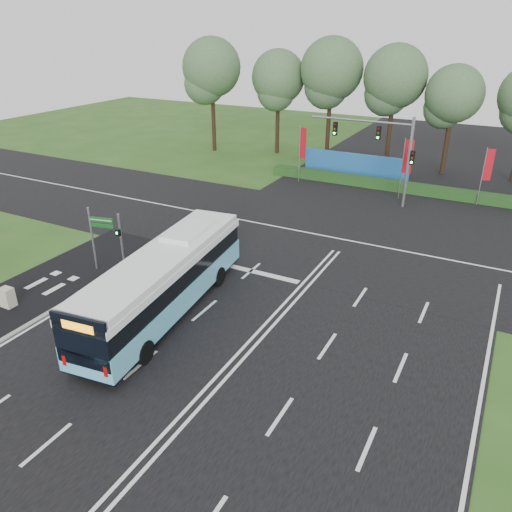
% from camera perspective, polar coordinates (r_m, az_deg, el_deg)
% --- Properties ---
extents(ground, '(120.00, 120.00, 0.00)m').
position_cam_1_polar(ground, '(24.19, 0.72, -8.23)').
color(ground, '#2A511B').
rests_on(ground, ground).
extents(road_main, '(20.00, 120.00, 0.04)m').
position_cam_1_polar(road_main, '(24.18, 0.73, -8.19)').
color(road_main, black).
rests_on(road_main, ground).
extents(road_cross, '(120.00, 14.00, 0.05)m').
position_cam_1_polar(road_cross, '(34.07, 9.96, 1.84)').
color(road_cross, black).
rests_on(road_cross, ground).
extents(bike_path, '(5.00, 18.00, 0.06)m').
position_cam_1_polar(bike_path, '(29.49, -24.41, -4.05)').
color(bike_path, black).
rests_on(bike_path, ground).
extents(kerb_strip, '(0.25, 18.00, 0.12)m').
position_cam_1_polar(kerb_strip, '(27.77, -21.27, -5.23)').
color(kerb_strip, gray).
rests_on(kerb_strip, ground).
extents(city_bus, '(4.03, 12.72, 3.59)m').
position_cam_1_polar(city_bus, '(24.90, -10.36, -2.80)').
color(city_bus, '#58ACCC').
rests_on(city_bus, ground).
extents(pedestrian_signal, '(0.30, 0.42, 3.44)m').
position_cam_1_polar(pedestrian_signal, '(29.97, -15.22, 1.84)').
color(pedestrian_signal, gray).
rests_on(pedestrian_signal, ground).
extents(street_sign, '(1.49, 0.42, 3.89)m').
position_cam_1_polar(street_sign, '(29.93, -17.76, 2.67)').
color(street_sign, gray).
rests_on(street_sign, ground).
extents(utility_cabinet, '(0.66, 0.56, 1.09)m').
position_cam_1_polar(utility_cabinet, '(28.55, -26.54, -4.30)').
color(utility_cabinet, '#C0B59B').
rests_on(utility_cabinet, ground).
extents(banner_flag_left, '(0.71, 0.29, 5.05)m').
position_cam_1_polar(banner_flag_left, '(45.40, 5.28, 12.33)').
color(banner_flag_left, gray).
rests_on(banner_flag_left, ground).
extents(banner_flag_mid, '(0.74, 0.17, 5.04)m').
position_cam_1_polar(banner_flag_mid, '(42.29, 16.79, 10.41)').
color(banner_flag_mid, gray).
rests_on(banner_flag_mid, ground).
extents(banner_flag_right, '(0.65, 0.27, 4.62)m').
position_cam_1_polar(banner_flag_right, '(43.16, 24.88, 9.08)').
color(banner_flag_right, gray).
rests_on(banner_flag_right, ground).
extents(traffic_light_gantry, '(8.41, 0.28, 7.00)m').
position_cam_1_polar(traffic_light_gantry, '(40.46, 14.69, 12.06)').
color(traffic_light_gantry, gray).
rests_on(traffic_light_gantry, ground).
extents(hedge, '(22.00, 1.20, 0.80)m').
position_cam_1_polar(hedge, '(45.35, 15.11, 7.80)').
color(hedge, '#163D16').
rests_on(hedge, ground).
extents(blue_hoarding, '(10.00, 0.30, 2.20)m').
position_cam_1_polar(blue_hoarding, '(48.44, 11.29, 10.13)').
color(blue_hoarding, '#1B5596').
rests_on(blue_hoarding, ground).
extents(eucalyptus_row, '(42.82, 8.86, 12.67)m').
position_cam_1_polar(eucalyptus_row, '(51.20, 14.69, 19.13)').
color(eucalyptus_row, black).
rests_on(eucalyptus_row, ground).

